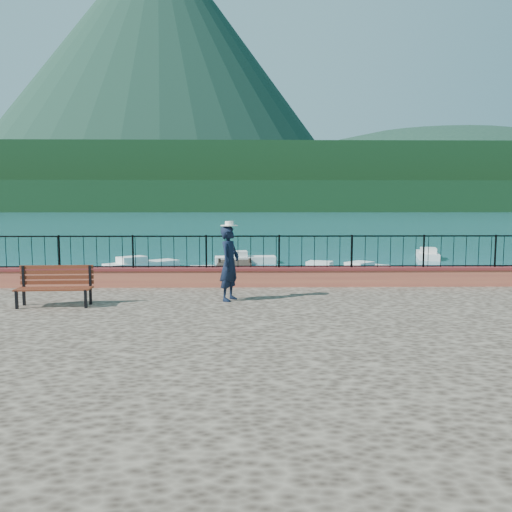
{
  "coord_description": "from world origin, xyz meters",
  "views": [
    {
      "loc": [
        -1.28,
        -11.27,
        3.64
      ],
      "look_at": [
        -1.03,
        2.0,
        2.3
      ],
      "focal_mm": 35.0,
      "sensor_mm": 36.0,
      "label": 1
    }
  ],
  "objects_px": {
    "boat_0": "(213,274)",
    "boat_4": "(245,257)",
    "boat_1": "(330,269)",
    "park_bench": "(55,294)",
    "boat_5": "(427,252)",
    "boat_2": "(366,268)",
    "person": "(230,263)",
    "boat_3": "(142,262)"
  },
  "relations": [
    {
      "from": "boat_0",
      "to": "boat_2",
      "type": "relative_size",
      "value": 0.87
    },
    {
      "from": "boat_3",
      "to": "boat_4",
      "type": "relative_size",
      "value": 1.12
    },
    {
      "from": "boat_1",
      "to": "boat_5",
      "type": "relative_size",
      "value": 0.85
    },
    {
      "from": "boat_1",
      "to": "boat_3",
      "type": "bearing_deg",
      "value": -175.76
    },
    {
      "from": "boat_0",
      "to": "boat_4",
      "type": "relative_size",
      "value": 0.86
    },
    {
      "from": "boat_1",
      "to": "park_bench",
      "type": "bearing_deg",
      "value": -101.93
    },
    {
      "from": "boat_4",
      "to": "boat_0",
      "type": "bearing_deg",
      "value": -105.87
    },
    {
      "from": "boat_2",
      "to": "park_bench",
      "type": "bearing_deg",
      "value": -172.02
    },
    {
      "from": "boat_1",
      "to": "boat_3",
      "type": "xyz_separation_m",
      "value": [
        -10.3,
        3.27,
        0.0
      ]
    },
    {
      "from": "boat_1",
      "to": "boat_2",
      "type": "bearing_deg",
      "value": 31.16
    },
    {
      "from": "park_bench",
      "to": "boat_5",
      "type": "bearing_deg",
      "value": 49.74
    },
    {
      "from": "boat_5",
      "to": "boat_4",
      "type": "bearing_deg",
      "value": 117.98
    },
    {
      "from": "park_bench",
      "to": "boat_2",
      "type": "relative_size",
      "value": 0.47
    },
    {
      "from": "park_bench",
      "to": "boat_3",
      "type": "relative_size",
      "value": 0.42
    },
    {
      "from": "park_bench",
      "to": "boat_5",
      "type": "xyz_separation_m",
      "value": [
        17.3,
        22.39,
        -1.1
      ]
    },
    {
      "from": "park_bench",
      "to": "boat_3",
      "type": "xyz_separation_m",
      "value": [
        -1.37,
        16.62,
        -1.1
      ]
    },
    {
      "from": "boat_4",
      "to": "person",
      "type": "bearing_deg",
      "value": -96.11
    },
    {
      "from": "boat_0",
      "to": "person",
      "type": "bearing_deg",
      "value": -89.84
    },
    {
      "from": "boat_1",
      "to": "boat_4",
      "type": "bearing_deg",
      "value": 146.7
    },
    {
      "from": "park_bench",
      "to": "person",
      "type": "relative_size",
      "value": 0.93
    },
    {
      "from": "park_bench",
      "to": "boat_1",
      "type": "distance_m",
      "value": 16.1
    },
    {
      "from": "boat_1",
      "to": "boat_5",
      "type": "xyz_separation_m",
      "value": [
        8.37,
        9.04,
        0.0
      ]
    },
    {
      "from": "park_bench",
      "to": "boat_0",
      "type": "relative_size",
      "value": 0.54
    },
    {
      "from": "boat_0",
      "to": "boat_4",
      "type": "xyz_separation_m",
      "value": [
        1.54,
        8.04,
        0.0
      ]
    },
    {
      "from": "person",
      "to": "boat_0",
      "type": "bearing_deg",
      "value": 29.43
    },
    {
      "from": "boat_0",
      "to": "boat_5",
      "type": "bearing_deg",
      "value": 31.15
    },
    {
      "from": "boat_2",
      "to": "boat_3",
      "type": "height_order",
      "value": "same"
    },
    {
      "from": "boat_1",
      "to": "boat_4",
      "type": "distance_m",
      "value": 7.62
    },
    {
      "from": "park_bench",
      "to": "person",
      "type": "height_order",
      "value": "person"
    },
    {
      "from": "person",
      "to": "boat_1",
      "type": "height_order",
      "value": "person"
    },
    {
      "from": "boat_4",
      "to": "boat_5",
      "type": "distance_m",
      "value": 13.02
    },
    {
      "from": "boat_0",
      "to": "boat_2",
      "type": "distance_m",
      "value": 8.11
    },
    {
      "from": "boat_3",
      "to": "boat_5",
      "type": "xyz_separation_m",
      "value": [
        18.67,
        5.77,
        0.0
      ]
    },
    {
      "from": "boat_5",
      "to": "boat_2",
      "type": "bearing_deg",
      "value": 159.23
    },
    {
      "from": "boat_4",
      "to": "boat_2",
      "type": "bearing_deg",
      "value": -48.33
    },
    {
      "from": "boat_3",
      "to": "boat_4",
      "type": "xyz_separation_m",
      "value": [
        5.95,
        2.98,
        0.0
      ]
    },
    {
      "from": "boat_0",
      "to": "boat_5",
      "type": "relative_size",
      "value": 0.8
    },
    {
      "from": "boat_0",
      "to": "boat_2",
      "type": "bearing_deg",
      "value": 8.99
    },
    {
      "from": "boat_2",
      "to": "boat_4",
      "type": "xyz_separation_m",
      "value": [
        -6.29,
        5.93,
        0.0
      ]
    },
    {
      "from": "boat_4",
      "to": "boat_5",
      "type": "xyz_separation_m",
      "value": [
        12.72,
        2.79,
        0.0
      ]
    },
    {
      "from": "person",
      "to": "boat_1",
      "type": "xyz_separation_m",
      "value": [
        4.71,
        12.66,
        -1.76
      ]
    },
    {
      "from": "boat_0",
      "to": "boat_3",
      "type": "distance_m",
      "value": 6.71
    }
  ]
}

